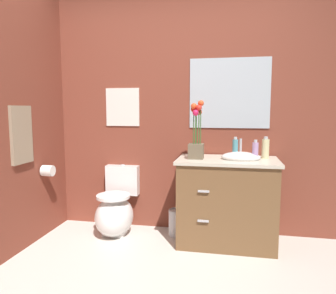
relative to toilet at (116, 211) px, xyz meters
name	(u,v)px	position (x,y,z in m)	size (l,w,h in m)	color
wall_back	(198,113)	(0.82, 0.30, 1.01)	(4.11, 0.05, 2.50)	brown
toilet	(116,211)	(0.00, 0.00, 0.00)	(0.38, 0.59, 0.69)	white
vanity_cabinet	(227,200)	(1.13, -0.03, 0.18)	(0.94, 0.56, 1.01)	brown
flower_vase	(196,138)	(0.84, -0.06, 0.78)	(0.14, 0.14, 0.55)	brown
soap_bottle	(235,148)	(1.20, 0.02, 0.68)	(0.05, 0.05, 0.21)	teal
lotion_bottle	(265,148)	(1.48, 0.07, 0.68)	(0.07, 0.07, 0.21)	beige
hand_wash_bottle	(255,151)	(1.38, -0.05, 0.67)	(0.06, 0.06, 0.19)	#B28CBF
trash_bin	(177,222)	(0.64, 0.08, -0.11)	(0.18, 0.18, 0.27)	#B7B7BC
wall_poster	(123,107)	(0.00, 0.27, 1.07)	(0.37, 0.01, 0.41)	silver
wall_mirror	(229,93)	(1.13, 0.27, 1.21)	(0.80, 0.01, 0.70)	#B2BCC6
hanging_towel	(21,135)	(-0.69, -0.50, 0.82)	(0.03, 0.28, 0.52)	gray
toilet_paper_roll	(48,171)	(-0.63, -0.20, 0.44)	(0.11, 0.11, 0.11)	white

